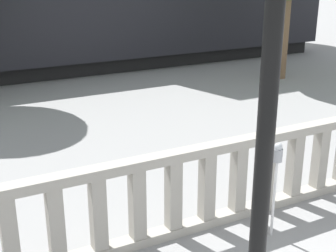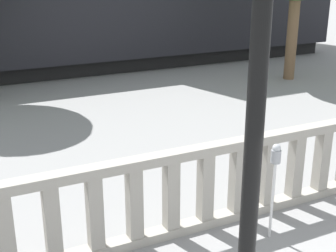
% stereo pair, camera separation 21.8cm
% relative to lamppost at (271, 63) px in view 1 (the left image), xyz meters
% --- Properties ---
extents(balustrade, '(13.18, 0.24, 1.35)m').
position_rel_lamppost_xyz_m(balustrade, '(1.29, 2.43, -2.42)').
color(balustrade, '#9E998E').
rests_on(balustrade, ground).
extents(lamppost, '(0.44, 0.44, 5.19)m').
position_rel_lamppost_xyz_m(lamppost, '(0.00, 0.00, 0.00)').
color(lamppost, black).
rests_on(lamppost, ground).
extents(parking_meter, '(0.14, 0.14, 1.49)m').
position_rel_lamppost_xyz_m(parking_meter, '(1.73, 1.73, -1.94)').
color(parking_meter, silver).
rests_on(parking_meter, ground).
extents(train_far, '(20.73, 2.84, 4.01)m').
position_rel_lamppost_xyz_m(train_far, '(3.89, 22.24, -1.29)').
color(train_far, black).
rests_on(train_far, ground).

